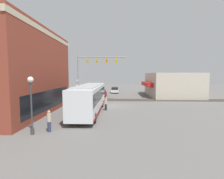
{
  "coord_description": "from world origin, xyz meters",
  "views": [
    {
      "loc": [
        -25.61,
        -0.58,
        4.6
      ],
      "look_at": [
        4.05,
        0.43,
        2.09
      ],
      "focal_mm": 28.0,
      "sensor_mm": 36.0,
      "label": 1
    }
  ],
  "objects_px": {
    "parked_car_red": "(102,93)",
    "pedestrian_by_lamp": "(49,121)",
    "city_bus": "(90,98)",
    "crossing_signal": "(77,89)",
    "parked_car_white": "(115,90)",
    "streetlamp": "(31,100)",
    "pedestrian_near_bus": "(106,104)"
  },
  "relations": [
    {
      "from": "parked_car_red",
      "to": "pedestrian_by_lamp",
      "type": "relative_size",
      "value": 2.63
    },
    {
      "from": "city_bus",
      "to": "pedestrian_by_lamp",
      "type": "xyz_separation_m",
      "value": [
        -7.04,
        2.15,
        -0.99
      ]
    },
    {
      "from": "pedestrian_by_lamp",
      "to": "parked_car_red",
      "type": "bearing_deg",
      "value": -5.25
    },
    {
      "from": "city_bus",
      "to": "pedestrian_by_lamp",
      "type": "relative_size",
      "value": 7.13
    },
    {
      "from": "crossing_signal",
      "to": "parked_car_white",
      "type": "relative_size",
      "value": 0.79
    },
    {
      "from": "crossing_signal",
      "to": "city_bus",
      "type": "bearing_deg",
      "value": -157.56
    },
    {
      "from": "parked_car_red",
      "to": "pedestrian_by_lamp",
      "type": "distance_m",
      "value": 23.53
    },
    {
      "from": "parked_car_white",
      "to": "streetlamp",
      "type": "bearing_deg",
      "value": 169.6
    },
    {
      "from": "pedestrian_near_bus",
      "to": "parked_car_white",
      "type": "bearing_deg",
      "value": -2.02
    },
    {
      "from": "parked_car_red",
      "to": "pedestrian_near_bus",
      "type": "height_order",
      "value": "pedestrian_near_bus"
    },
    {
      "from": "parked_car_white",
      "to": "crossing_signal",
      "type": "bearing_deg",
      "value": 159.22
    },
    {
      "from": "crossing_signal",
      "to": "pedestrian_by_lamp",
      "type": "height_order",
      "value": "crossing_signal"
    },
    {
      "from": "streetlamp",
      "to": "parked_car_white",
      "type": "distance_m",
      "value": 32.26
    },
    {
      "from": "crossing_signal",
      "to": "parked_car_red",
      "type": "xyz_separation_m",
      "value": [
        8.2,
        -3.38,
        -1.66
      ]
    },
    {
      "from": "parked_car_white",
      "to": "pedestrian_near_bus",
      "type": "distance_m",
      "value": 22.27
    },
    {
      "from": "crossing_signal",
      "to": "pedestrian_by_lamp",
      "type": "xyz_separation_m",
      "value": [
        -15.23,
        -1.23,
        -1.4
      ]
    },
    {
      "from": "crossing_signal",
      "to": "streetlamp",
      "type": "relative_size",
      "value": 0.85
    },
    {
      "from": "crossing_signal",
      "to": "parked_car_white",
      "type": "distance_m",
      "value": 16.94
    },
    {
      "from": "streetlamp",
      "to": "pedestrian_by_lamp",
      "type": "bearing_deg",
      "value": -57.84
    },
    {
      "from": "city_bus",
      "to": "parked_car_red",
      "type": "xyz_separation_m",
      "value": [
        16.39,
        -0.0,
        -1.24
      ]
    },
    {
      "from": "crossing_signal",
      "to": "streetlamp",
      "type": "bearing_deg",
      "value": -179.38
    },
    {
      "from": "pedestrian_near_bus",
      "to": "parked_car_red",
      "type": "bearing_deg",
      "value": 7.05
    },
    {
      "from": "crossing_signal",
      "to": "parked_car_red",
      "type": "distance_m",
      "value": 9.02
    },
    {
      "from": "streetlamp",
      "to": "pedestrian_near_bus",
      "type": "relative_size",
      "value": 2.63
    },
    {
      "from": "pedestrian_near_bus",
      "to": "pedestrian_by_lamp",
      "type": "bearing_deg",
      "value": 155.59
    },
    {
      "from": "crossing_signal",
      "to": "parked_car_white",
      "type": "bearing_deg",
      "value": -20.78
    },
    {
      "from": "parked_car_white",
      "to": "pedestrian_by_lamp",
      "type": "xyz_separation_m",
      "value": [
        -31.0,
        4.75,
        0.2
      ]
    },
    {
      "from": "pedestrian_near_bus",
      "to": "pedestrian_by_lamp",
      "type": "xyz_separation_m",
      "value": [
        -8.74,
        3.97,
        0.03
      ]
    },
    {
      "from": "city_bus",
      "to": "parked_car_white",
      "type": "height_order",
      "value": "city_bus"
    },
    {
      "from": "city_bus",
      "to": "parked_car_white",
      "type": "relative_size",
      "value": 2.6
    },
    {
      "from": "crossing_signal",
      "to": "pedestrian_by_lamp",
      "type": "distance_m",
      "value": 15.35
    },
    {
      "from": "parked_car_red",
      "to": "parked_car_white",
      "type": "distance_m",
      "value": 8.01
    }
  ]
}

